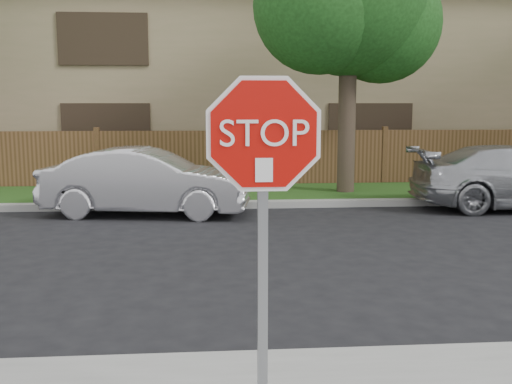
{
  "coord_description": "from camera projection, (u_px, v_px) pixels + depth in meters",
  "views": [
    {
      "loc": [
        -0.98,
        -5.2,
        2.34
      ],
      "look_at": [
        -0.64,
        -0.9,
        1.7
      ],
      "focal_mm": 42.0,
      "sensor_mm": 36.0,
      "label": 1
    }
  ],
  "objects": [
    {
      "name": "ground",
      "position": [
        317.0,
        358.0,
        5.54
      ],
      "size": [
        90.0,
        90.0,
        0.0
      ],
      "primitive_type": "plane",
      "color": "black",
      "rests_on": "ground"
    },
    {
      "name": "sedan_left",
      "position": [
        146.0,
        182.0,
        12.6
      ],
      "size": [
        4.47,
        2.12,
        1.41
      ],
      "primitive_type": "imported",
      "rotation": [
        0.0,
        0.0,
        1.42
      ],
      "color": "silver",
      "rests_on": "ground"
    },
    {
      "name": "apartment_building",
      "position": [
        234.0,
        71.0,
        21.79
      ],
      "size": [
        35.2,
        9.2,
        7.2
      ],
      "color": "#98885E",
      "rests_on": "ground"
    },
    {
      "name": "far_curb",
      "position": [
        252.0,
        204.0,
        13.57
      ],
      "size": [
        70.0,
        0.3,
        0.15
      ],
      "primitive_type": "cube",
      "color": "gray",
      "rests_on": "ground"
    },
    {
      "name": "grass_strip",
      "position": [
        247.0,
        194.0,
        15.2
      ],
      "size": [
        70.0,
        3.0,
        0.12
      ],
      "primitive_type": "cube",
      "color": "#1E4714",
      "rests_on": "ground"
    },
    {
      "name": "fence",
      "position": [
        244.0,
        159.0,
        16.67
      ],
      "size": [
        70.0,
        0.12,
        1.6
      ],
      "primitive_type": "cube",
      "color": "#4D331B",
      "rests_on": "ground"
    },
    {
      "name": "stop_sign",
      "position": [
        263.0,
        185.0,
        3.76
      ],
      "size": [
        1.01,
        0.13,
        2.55
      ],
      "color": "gray",
      "rests_on": "sidewalk_near"
    }
  ]
}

